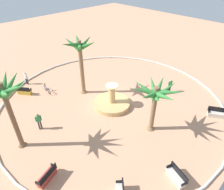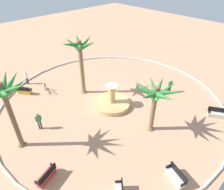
# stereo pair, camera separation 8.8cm
# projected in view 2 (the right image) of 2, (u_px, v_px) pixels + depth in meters

# --- Properties ---
(ground_plane) EXTENTS (80.00, 80.00, 0.00)m
(ground_plane) POSITION_uv_depth(u_px,v_px,m) (112.00, 102.00, 20.98)
(ground_plane) COLOR tan
(plaza_curb) EXTENTS (22.85, 22.85, 0.20)m
(plaza_curb) POSITION_uv_depth(u_px,v_px,m) (112.00, 101.00, 20.92)
(plaza_curb) COLOR silver
(plaza_curb) RESTS_ON ground
(fountain) EXTENTS (3.73, 3.73, 2.41)m
(fountain) POSITION_uv_depth(u_px,v_px,m) (112.00, 103.00, 20.32)
(fountain) COLOR tan
(fountain) RESTS_ON ground
(palm_tree_near_fountain) EXTENTS (3.70, 3.51, 6.29)m
(palm_tree_near_fountain) POSITION_uv_depth(u_px,v_px,m) (80.00, 53.00, 19.84)
(palm_tree_near_fountain) COLOR brown
(palm_tree_near_fountain) RESTS_ON ground
(palm_tree_by_curb) EXTENTS (3.67, 3.78, 6.17)m
(palm_tree_by_curb) POSITION_uv_depth(u_px,v_px,m) (3.00, 94.00, 13.31)
(palm_tree_by_curb) COLOR brown
(palm_tree_by_curb) RESTS_ON ground
(palm_tree_mid_plaza) EXTENTS (4.03, 3.99, 4.64)m
(palm_tree_mid_plaza) POSITION_uv_depth(u_px,v_px,m) (155.00, 95.00, 15.59)
(palm_tree_mid_plaza) COLOR brown
(palm_tree_mid_plaza) RESTS_ON ground
(bench_east) EXTENTS (1.68, 1.00, 1.00)m
(bench_east) POSITION_uv_depth(u_px,v_px,m) (47.00, 176.00, 13.44)
(bench_east) COLOR #B73D33
(bench_east) RESTS_ON ground
(bench_north) EXTENTS (0.99, 1.68, 1.00)m
(bench_north) POSITION_uv_depth(u_px,v_px,m) (175.00, 177.00, 13.40)
(bench_north) COLOR beige
(bench_north) RESTS_ON ground
(bench_southeast) EXTENTS (1.27, 1.62, 1.00)m
(bench_southeast) POSITION_uv_depth(u_px,v_px,m) (216.00, 114.00, 18.79)
(bench_southeast) COLOR beige
(bench_southeast) RESTS_ON ground
(bench_southwest) EXTENTS (1.36, 1.58, 1.00)m
(bench_southwest) POSITION_uv_depth(u_px,v_px,m) (25.00, 91.00, 22.03)
(bench_southwest) COLOR gold
(bench_southwest) RESTS_ON ground
(bicycle_red_frame) EXTENTS (0.44, 1.72, 0.94)m
(bicycle_red_frame) POSITION_uv_depth(u_px,v_px,m) (47.00, 89.00, 22.32)
(bicycle_red_frame) COLOR black
(bicycle_red_frame) RESTS_ON ground
(person_cyclist_helmet) EXTENTS (0.32, 0.49, 1.60)m
(person_cyclist_helmet) POSITION_uv_depth(u_px,v_px,m) (26.00, 77.00, 23.47)
(person_cyclist_helmet) COLOR #33333D
(person_cyclist_helmet) RESTS_ON ground
(person_cyclist_photo) EXTENTS (0.51, 0.28, 1.71)m
(person_cyclist_photo) POSITION_uv_depth(u_px,v_px,m) (39.00, 120.00, 17.17)
(person_cyclist_photo) COLOR #33333D
(person_cyclist_photo) RESTS_ON ground
(person_pedestrian_stroll) EXTENTS (0.50, 0.32, 1.59)m
(person_pedestrian_stroll) POSITION_uv_depth(u_px,v_px,m) (170.00, 85.00, 22.06)
(person_pedestrian_stroll) COLOR #33333D
(person_pedestrian_stroll) RESTS_ON ground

